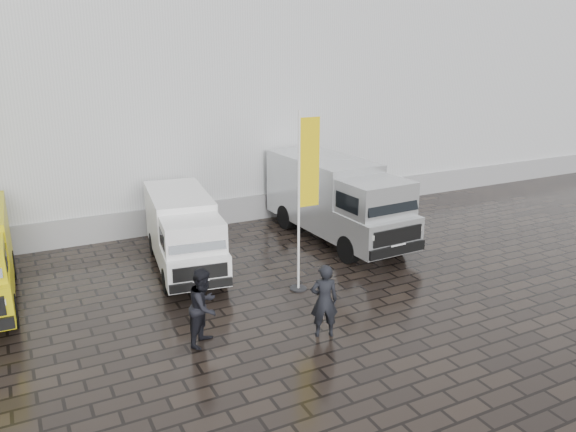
% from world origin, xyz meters
% --- Properties ---
extents(ground, '(120.00, 120.00, 0.00)m').
position_xyz_m(ground, '(0.00, 0.00, 0.00)').
color(ground, black).
rests_on(ground, ground).
extents(exhibition_hall, '(44.00, 16.00, 12.00)m').
position_xyz_m(exhibition_hall, '(2.00, 16.00, 6.00)').
color(exhibition_hall, silver).
rests_on(exhibition_hall, ground).
extents(hall_plinth, '(44.00, 0.15, 1.00)m').
position_xyz_m(hall_plinth, '(2.00, 7.95, 0.50)').
color(hall_plinth, gray).
rests_on(hall_plinth, ground).
extents(van_white, '(2.45, 5.53, 2.31)m').
position_xyz_m(van_white, '(-2.77, 4.16, 1.16)').
color(van_white, white).
rests_on(van_white, ground).
extents(van_silver, '(2.54, 6.76, 2.89)m').
position_xyz_m(van_silver, '(2.99, 4.37, 1.44)').
color(van_silver, silver).
rests_on(van_silver, ground).
extents(flagpole, '(0.88, 0.50, 5.18)m').
position_xyz_m(flagpole, '(-0.12, 1.10, 2.91)').
color(flagpole, black).
rests_on(flagpole, ground).
extents(wheelie_bin, '(0.72, 0.72, 1.03)m').
position_xyz_m(wheelie_bin, '(7.29, 7.48, 0.51)').
color(wheelie_bin, black).
rests_on(wheelie_bin, ground).
extents(person_front, '(0.79, 0.65, 1.86)m').
position_xyz_m(person_front, '(-1.02, -1.58, 0.93)').
color(person_front, black).
rests_on(person_front, ground).
extents(person_tent, '(1.16, 1.16, 1.90)m').
position_xyz_m(person_tent, '(-3.72, -0.61, 0.95)').
color(person_tent, black).
rests_on(person_tent, ground).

